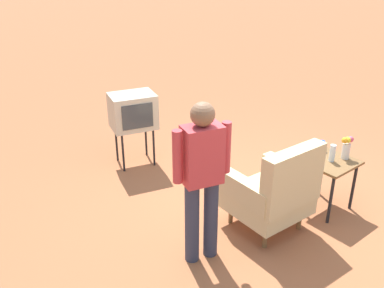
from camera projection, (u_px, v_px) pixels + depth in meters
The scene contains 8 objects.
ground_plane at pixel (263, 217), 4.96m from camera, with size 60.00×60.00×0.00m, color #A05B38.
armchair at pixel (274, 191), 4.53m from camera, with size 0.81×0.82×1.06m.
side_table at pixel (328, 167), 4.92m from camera, with size 0.56×0.56×0.63m.
tv_on_stand at pixel (133, 112), 5.86m from camera, with size 0.70×0.59×1.03m.
person_standing at pixel (202, 175), 3.95m from camera, with size 0.55×0.31×1.64m.
soda_can_blue at pixel (322, 146), 5.09m from camera, with size 0.07×0.07×0.12m, color blue.
bottle_short_clear at pixel (332, 153), 4.82m from camera, with size 0.06×0.06×0.20m, color silver.
flower_vase at pixel (347, 146), 4.86m from camera, with size 0.15×0.10×0.27m.
Camera 1 is at (3.26, 2.67, 2.87)m, focal length 40.30 mm.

